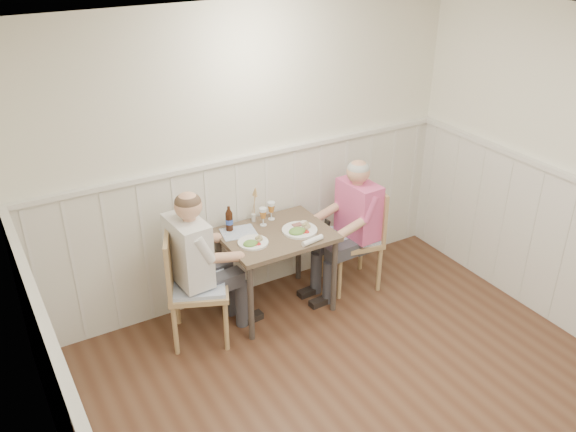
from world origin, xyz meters
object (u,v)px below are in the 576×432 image
object	(u,v)px
chair_left	(190,282)
man_in_pink	(354,235)
chair_right	(358,233)
dining_table	(276,243)
beer_bottle	(229,220)
diner_cream	(195,277)
grass_vase	(253,206)

from	to	relation	value
chair_left	man_in_pink	xyz separation A→B (m)	(1.58, -0.02, 0.00)
chair_right	dining_table	bearing A→B (deg)	177.62
chair_left	man_in_pink	world-z (taller)	man_in_pink
beer_bottle	man_in_pink	bearing A→B (deg)	-15.09
diner_cream	chair_left	bearing A→B (deg)	-163.03
chair_right	chair_left	xyz separation A→B (m)	(-1.65, -0.00, 0.01)
man_in_pink	beer_bottle	size ratio (longest dim) A/B	5.68
man_in_pink	grass_vase	distance (m)	0.98
chair_left	grass_vase	distance (m)	0.88
chair_left	diner_cream	size ratio (longest dim) A/B	0.74
dining_table	man_in_pink	bearing A→B (deg)	-4.38
beer_bottle	diner_cream	bearing A→B (deg)	-149.43
chair_right	man_in_pink	world-z (taller)	man_in_pink
man_in_pink	dining_table	bearing A→B (deg)	175.62
chair_right	grass_vase	bearing A→B (deg)	160.70
dining_table	chair_right	bearing A→B (deg)	-2.38
chair_left	dining_table	bearing A→B (deg)	2.50
chair_right	beer_bottle	xyz separation A→B (m)	(-1.17, 0.27, 0.32)
beer_bottle	grass_vase	size ratio (longest dim) A/B	0.69
chair_left	man_in_pink	bearing A→B (deg)	-0.88
dining_table	grass_vase	bearing A→B (deg)	103.34
grass_vase	dining_table	bearing A→B (deg)	-76.66
chair_right	grass_vase	xyz separation A→B (m)	(-0.91, 0.32, 0.37)
chair_right	beer_bottle	world-z (taller)	chair_right
chair_left	man_in_pink	distance (m)	1.58
diner_cream	beer_bottle	size ratio (longest dim) A/B	5.88
dining_table	chair_left	size ratio (longest dim) A/B	0.92
dining_table	beer_bottle	distance (m)	0.45
chair_left	grass_vase	size ratio (longest dim) A/B	2.99
man_in_pink	grass_vase	size ratio (longest dim) A/B	3.89
man_in_pink	chair_left	bearing A→B (deg)	179.12
man_in_pink	diner_cream	xyz separation A→B (m)	(-1.53, 0.04, 0.02)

